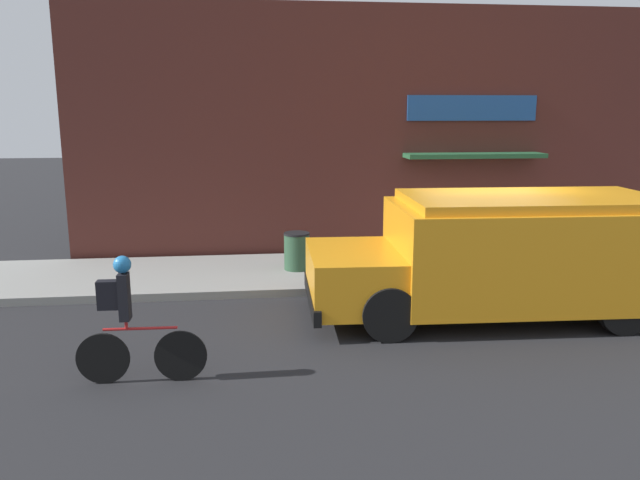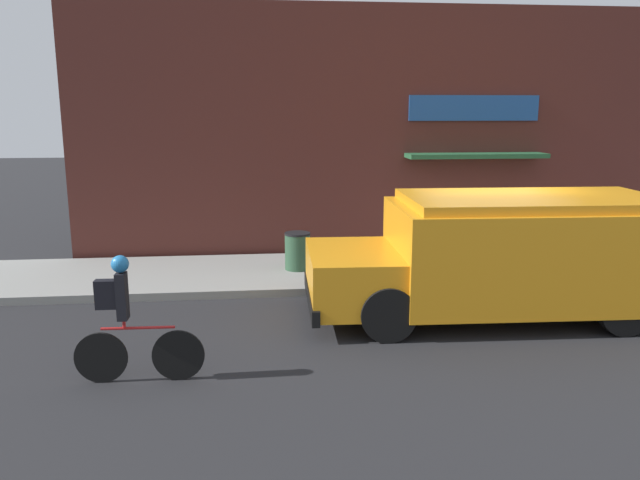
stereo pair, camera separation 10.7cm
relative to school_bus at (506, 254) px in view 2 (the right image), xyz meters
name	(u,v)px [view 2 (the right image)]	position (x,y,z in m)	size (l,w,h in m)	color
ground_plane	(485,291)	(0.25, 1.40, -1.06)	(70.00, 70.00, 0.00)	#232326
sidewalk	(460,268)	(0.25, 2.86, -0.99)	(28.00, 2.90, 0.15)	gray
storefront	(443,134)	(0.26, 4.51, 1.76)	(16.74, 0.83, 5.64)	#4C231E
school_bus	(506,254)	(0.00, 0.00, 0.00)	(5.95, 2.96, 2.01)	orange
cyclist	(128,321)	(-5.68, -1.99, -0.26)	(1.62, 0.22, 1.64)	black
trash_bin	(298,251)	(-3.22, 2.85, -0.53)	(0.53, 0.53, 0.76)	#2D5138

